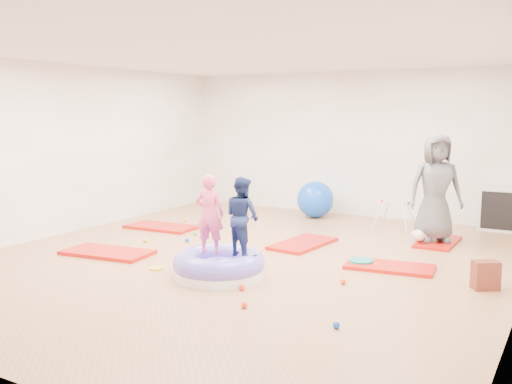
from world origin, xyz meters
The scene contains 19 objects.
room centered at (0.00, 0.00, 1.40)m, with size 7.01×8.01×2.81m.
gym_mat_front_left centered at (-1.84, -0.77, 0.03)m, with size 1.27×0.64×0.05m, color #B5030B.
gym_mat_mid_left centered at (-2.35, 1.05, 0.03)m, with size 1.23×0.61×0.05m, color #B5030B.
gym_mat_center_back centered at (0.34, 1.14, 0.02)m, with size 1.19×0.60×0.05m, color #B5030B.
gym_mat_right centered at (1.89, 0.51, 0.02)m, with size 1.12×0.56×0.05m, color #B5030B.
gym_mat_rear_right centered at (2.11, 2.29, 0.02)m, with size 1.06×0.53×0.04m, color #B5030B.
inflatable_cushion centered at (0.18, -0.92, 0.14)m, with size 1.14×1.14×0.36m.
child_pink centered at (0.03, -0.89, 0.82)m, with size 0.36×0.24×0.99m, color #F74D85.
child_navy centered at (0.44, -0.80, 0.82)m, with size 0.47×0.37×0.97m, color navy.
adult_caregiver centered at (2.05, 2.26, 0.88)m, with size 0.81×0.53×1.66m, color #4C4D51.
infant centered at (1.90, 2.08, 0.15)m, with size 0.34×0.34×0.20m.
ball_pit_balls centered at (0.02, -0.26, 0.03)m, with size 4.48×3.57×0.07m.
exercise_ball_blue centered at (-0.45, 3.35, 0.35)m, with size 0.71×0.71×0.71m, color blue.
exercise_ball_orange centered at (-0.54, 3.56, 0.18)m, with size 0.36×0.36×0.36m, color orange.
infant_play_gym centered at (1.19, 3.08, 0.32)m, with size 0.63×0.60×0.48m.
cube_shelf centered at (2.84, 3.79, 0.37)m, with size 0.74×0.37×0.74m.
balance_disc centered at (1.51, 0.49, 0.04)m, with size 0.33×0.33×0.07m, color #088F78.
backpack centered at (3.10, 0.20, 0.17)m, with size 0.29×0.18×0.33m, color #972408.
yellow_toy centered at (-0.71, -1.05, 0.01)m, with size 0.18×0.18×0.03m, color gold.
Camera 1 is at (3.99, -6.60, 2.02)m, focal length 40.00 mm.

